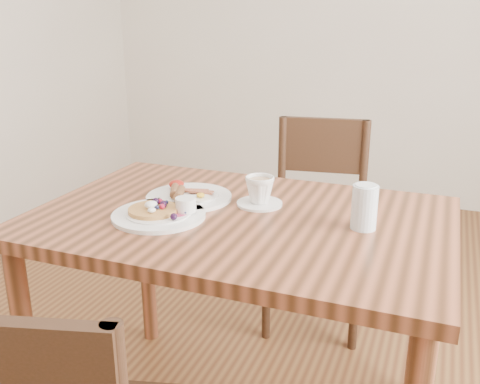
# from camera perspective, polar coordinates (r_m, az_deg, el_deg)

# --- Properties ---
(dining_table) EXTENTS (1.20, 0.80, 0.75)m
(dining_table) POSITION_cam_1_polar(r_m,az_deg,el_deg) (1.60, 0.00, -5.75)
(dining_table) COLOR brown
(dining_table) RESTS_ON ground
(chair_far) EXTENTS (0.48, 0.48, 0.88)m
(chair_far) POSITION_cam_1_polar(r_m,az_deg,el_deg) (2.33, 8.32, -2.21)
(chair_far) COLOR #381F14
(chair_far) RESTS_ON ground
(pancake_plate) EXTENTS (0.27, 0.27, 0.06)m
(pancake_plate) POSITION_cam_1_polar(r_m,az_deg,el_deg) (1.56, -8.46, -2.18)
(pancake_plate) COLOR white
(pancake_plate) RESTS_ON dining_table
(breakfast_plate) EXTENTS (0.27, 0.27, 0.04)m
(breakfast_plate) POSITION_cam_1_polar(r_m,az_deg,el_deg) (1.70, -5.60, -0.37)
(breakfast_plate) COLOR white
(breakfast_plate) RESTS_ON dining_table
(teacup_saucer) EXTENTS (0.14, 0.14, 0.09)m
(teacup_saucer) POSITION_cam_1_polar(r_m,az_deg,el_deg) (1.63, 2.11, 0.00)
(teacup_saucer) COLOR white
(teacup_saucer) RESTS_ON dining_table
(water_glass) EXTENTS (0.07, 0.07, 0.12)m
(water_glass) POSITION_cam_1_polar(r_m,az_deg,el_deg) (1.48, 13.13, -1.59)
(water_glass) COLOR silver
(water_glass) RESTS_ON dining_table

